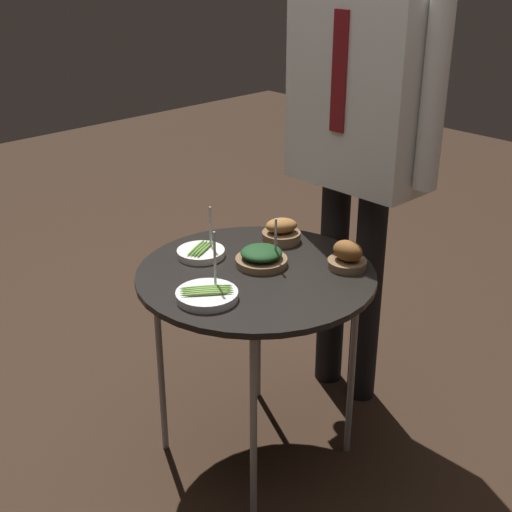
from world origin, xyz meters
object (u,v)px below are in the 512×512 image
Objects in this scene: serving_cart at (256,285)px; bowl_asparagus_center at (201,252)px; waiter_figure at (360,116)px; bowl_roast_mid_right at (281,232)px; bowl_asparagus_far_rim at (207,295)px; bowl_roast_back_left at (347,256)px; bowl_spinach_front_right at (261,257)px.

serving_cart is 0.20m from bowl_asparagus_center.
waiter_figure reaches higher than serving_cart.
bowl_roast_mid_right is (0.09, 0.26, 0.02)m from bowl_asparagus_center.
bowl_asparagus_far_rim reaches higher than bowl_roast_back_left.
bowl_asparagus_center and bowl_spinach_front_right have the same top height.
bowl_roast_mid_right is 0.44m from waiter_figure.
bowl_roast_back_left reaches higher than bowl_roast_mid_right.
bowl_roast_back_left is (0.13, 0.42, 0.02)m from bowl_asparagus_far_rim.
waiter_figure reaches higher than bowl_asparagus_far_rim.
waiter_figure is at bearing 91.27° from bowl_spinach_front_right.
bowl_asparagus_far_rim is 0.44m from bowl_roast_mid_right.
bowl_roast_back_left reaches higher than serving_cart.
bowl_roast_mid_right is (-0.08, 0.17, 0.01)m from bowl_spinach_front_right.
bowl_asparagus_far_rim is 1.43× the size of bowl_roast_mid_right.
bowl_roast_mid_right is at bearing 116.72° from serving_cart.
bowl_spinach_front_right is 1.24× the size of bowl_roast_mid_right.
bowl_spinach_front_right is (-0.05, 0.25, 0.01)m from bowl_asparagus_far_rim.
bowl_asparagus_far_rim is at bearing -36.34° from bowl_asparagus_center.
bowl_spinach_front_right reaches higher than serving_cart.
bowl_roast_back_left is 0.25m from bowl_spinach_front_right.
bowl_spinach_front_right is at bearing 27.81° from bowl_asparagus_center.
bowl_roast_back_left is at bearing -54.02° from waiter_figure.
serving_cart is 5.58× the size of bowl_roast_mid_right.
bowl_spinach_front_right is (0.17, 0.09, 0.01)m from bowl_asparagus_center.
serving_cart is 6.07× the size of bowl_roast_back_left.
bowl_roast_mid_right is at bearing 108.00° from bowl_asparagus_far_rim.
bowl_asparagus_center is 0.84× the size of bowl_asparagus_far_rim.
waiter_figure is at bearing 125.98° from bowl_roast_back_left.
bowl_roast_mid_right is at bearing -105.22° from waiter_figure.
bowl_roast_mid_right is (-0.11, 0.21, 0.07)m from serving_cart.
bowl_spinach_front_right is at bearing -88.73° from waiter_figure.
bowl_roast_back_left is 0.92× the size of bowl_roast_mid_right.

